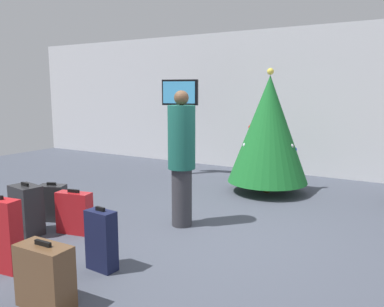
{
  "coord_description": "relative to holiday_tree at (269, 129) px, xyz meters",
  "views": [
    {
      "loc": [
        2.34,
        -4.24,
        1.85
      ],
      "look_at": [
        -0.68,
        0.82,
        0.9
      ],
      "focal_mm": 36.8,
      "sensor_mm": 36.0,
      "label": 1
    }
  ],
  "objects": [
    {
      "name": "ground_plane",
      "position": [
        0.07,
        -2.49,
        -1.16
      ],
      "size": [
        16.0,
        16.0,
        0.0
      ],
      "primitive_type": "plane",
      "color": "#424754"
    },
    {
      "name": "back_wall",
      "position": [
        0.07,
        1.95,
        0.44
      ],
      "size": [
        16.0,
        0.2,
        3.2
      ],
      "primitive_type": "cube",
      "color": "silver",
      "rests_on": "ground_plane"
    },
    {
      "name": "holiday_tree",
      "position": [
        0.0,
        0.0,
        0.0
      ],
      "size": [
        1.44,
        1.44,
        2.24
      ],
      "color": "#4C3319",
      "rests_on": "ground_plane"
    },
    {
      "name": "flight_info_kiosk",
      "position": [
        -2.21,
        0.51,
        0.27
      ],
      "size": [
        0.8,
        0.27,
        2.08
      ],
      "color": "#333338",
      "rests_on": "ground_plane"
    },
    {
      "name": "traveller_0",
      "position": [
        -0.39,
        -2.31,
        -0.18
      ],
      "size": [
        0.52,
        0.52,
        1.85
      ],
      "color": "#333338",
      "rests_on": "ground_plane"
    },
    {
      "name": "suitcase_2",
      "position": [
        -0.38,
        -3.89,
        -0.84
      ],
      "size": [
        0.33,
        0.19,
        0.67
      ],
      "color": "#141938",
      "rests_on": "ground_plane"
    },
    {
      "name": "suitcase_3",
      "position": [
        -1.43,
        -3.28,
        -0.88
      ],
      "size": [
        0.49,
        0.27,
        0.59
      ],
      "color": "#B2191E",
      "rests_on": "ground_plane"
    },
    {
      "name": "suitcase_4",
      "position": [
        -2.1,
        -3.07,
        -0.9
      ],
      "size": [
        0.43,
        0.35,
        0.56
      ],
      "color": "#232326",
      "rests_on": "ground_plane"
    },
    {
      "name": "suitcase_5",
      "position": [
        -1.94,
        -3.62,
        -0.84
      ],
      "size": [
        0.45,
        0.33,
        0.68
      ],
      "color": "#232326",
      "rests_on": "ground_plane"
    },
    {
      "name": "suitcase_6",
      "position": [
        -0.29,
        -4.67,
        -0.88
      ],
      "size": [
        0.51,
        0.26,
        0.59
      ],
      "color": "brown",
      "rests_on": "ground_plane"
    }
  ]
}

